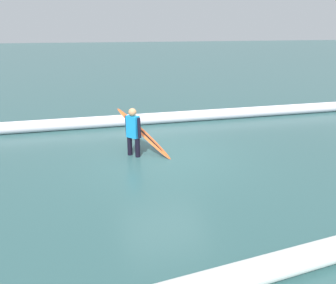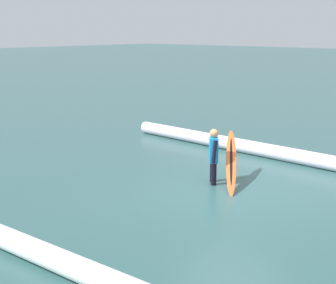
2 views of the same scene
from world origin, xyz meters
name	(u,v)px [view 1 (image 1 of 2)]	position (x,y,z in m)	size (l,w,h in m)	color
ground_plane	(164,156)	(0.00, 0.00, 0.00)	(170.02, 170.02, 0.00)	#2E5555
surfer	(133,130)	(0.80, -0.27, 0.76)	(0.38, 0.50, 1.38)	black
surfboard	(143,133)	(0.47, -0.56, 0.57)	(1.41, 1.83, 1.16)	#E55926
wave_crest_foreground	(203,115)	(-2.46, -3.28, 0.21)	(0.42, 0.42, 17.52)	white
wave_crest_midground	(238,277)	(0.28, 5.05, 0.19)	(0.38, 0.38, 25.54)	white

